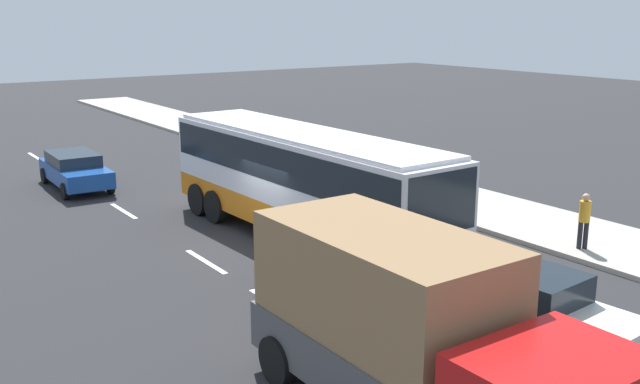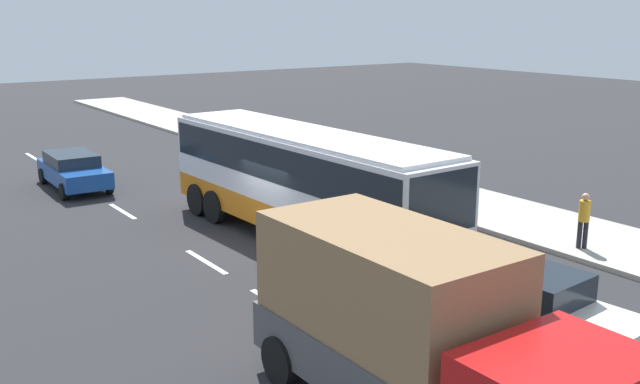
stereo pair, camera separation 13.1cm
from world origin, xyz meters
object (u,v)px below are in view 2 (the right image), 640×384
car_white_minivan (527,304)px  pedestrian_near_curb (584,217)px  car_blue_saloon (73,170)px  coach_bus (303,174)px  cargo_truck (417,330)px  pedestrian_at_crossing (441,179)px

car_white_minivan → pedestrian_near_curb: bearing=111.0°
car_blue_saloon → pedestrian_near_curb: size_ratio=2.76×
coach_bus → cargo_truck: coach_bus is taller
pedestrian_at_crossing → cargo_truck: bearing=36.3°
car_blue_saloon → car_white_minivan: car_white_minivan is taller
car_blue_saloon → pedestrian_at_crossing: size_ratio=2.77×
cargo_truck → pedestrian_at_crossing: size_ratio=4.31×
cargo_truck → car_blue_saloon: cargo_truck is taller
coach_bus → car_white_minivan: 8.62m
cargo_truck → coach_bus: bearing=156.9°
coach_bus → car_white_minivan: size_ratio=2.38×
car_blue_saloon → coach_bus: bearing=19.9°
coach_bus → cargo_truck: bearing=-24.9°
car_white_minivan → pedestrian_at_crossing: pedestrian_at_crossing is taller
car_white_minivan → pedestrian_near_curb: size_ratio=2.96×
coach_bus → car_white_minivan: coach_bus is taller
coach_bus → car_blue_saloon: bearing=-163.3°
cargo_truck → pedestrian_near_curb: cargo_truck is taller
cargo_truck → car_white_minivan: bearing=103.5°
car_blue_saloon → pedestrian_near_curb: bearing=31.6°
cargo_truck → pedestrian_near_curb: size_ratio=4.29×
car_blue_saloon → pedestrian_near_curb: 19.21m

